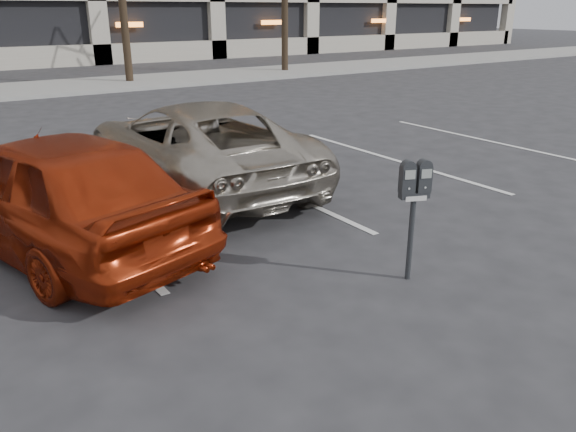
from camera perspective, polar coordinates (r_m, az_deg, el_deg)
ground at (r=6.53m, az=-1.95°, el=-3.70°), size 140.00×140.00×0.00m
sidewalk at (r=21.44m, az=-26.04°, el=11.37°), size 80.00×4.00×0.12m
stall_lines at (r=8.01m, az=-19.50°, el=-0.20°), size 16.90×5.20×0.00m
parking_meter at (r=5.69m, az=12.72°, el=2.46°), size 0.34×0.23×1.25m
suv_silver at (r=8.84m, az=-9.33°, el=7.10°), size 2.36×4.91×1.35m
car_red at (r=6.90m, az=-22.69°, el=2.41°), size 2.80×4.52×1.44m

